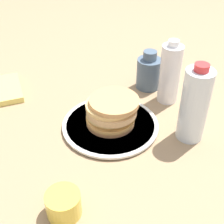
% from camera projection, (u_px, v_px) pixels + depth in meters
% --- Properties ---
extents(ground_plane, '(4.00, 4.00, 0.00)m').
position_uv_depth(ground_plane, '(110.00, 124.00, 0.92)').
color(ground_plane, '#9E7F5B').
extents(plate, '(0.28, 0.28, 0.01)m').
position_uv_depth(plate, '(112.00, 125.00, 0.91)').
color(plate, silver).
rests_on(plate, ground_plane).
extents(pancake_stack, '(0.15, 0.15, 0.08)m').
position_uv_depth(pancake_stack, '(112.00, 112.00, 0.88)').
color(pancake_stack, tan).
rests_on(pancake_stack, plate).
extents(juice_glass, '(0.08, 0.08, 0.06)m').
position_uv_depth(juice_glass, '(63.00, 204.00, 0.66)').
color(juice_glass, yellow).
rests_on(juice_glass, ground_plane).
extents(cream_jug, '(0.08, 0.08, 0.13)m').
position_uv_depth(cream_jug, '(149.00, 72.00, 1.05)').
color(cream_jug, '#4C6075').
rests_on(cream_jug, ground_plane).
extents(water_bottle_near, '(0.07, 0.07, 0.23)m').
position_uv_depth(water_bottle_near, '(194.00, 105.00, 0.82)').
color(water_bottle_near, silver).
rests_on(water_bottle_near, ground_plane).
extents(water_bottle_mid, '(0.07, 0.07, 0.21)m').
position_uv_depth(water_bottle_mid, '(170.00, 74.00, 0.96)').
color(water_bottle_mid, white).
rests_on(water_bottle_mid, ground_plane).
extents(napkin, '(0.20, 0.18, 0.02)m').
position_uv_depth(napkin, '(2.00, 90.00, 1.05)').
color(napkin, '#E5D166').
rests_on(napkin, ground_plane).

